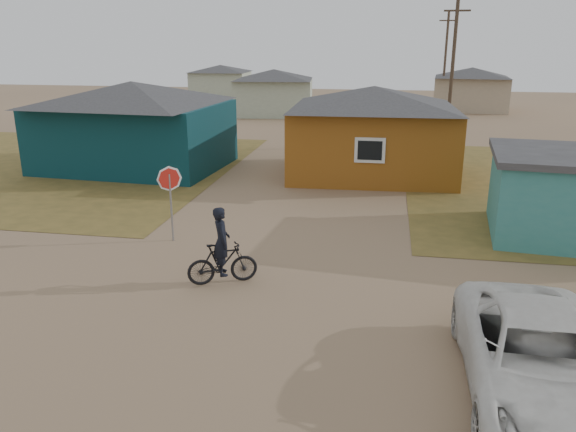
# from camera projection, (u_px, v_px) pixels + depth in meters

# --- Properties ---
(ground) EXTENTS (120.00, 120.00, 0.00)m
(ground) POSITION_uv_depth(u_px,v_px,m) (237.00, 309.00, 12.62)
(ground) COLOR #927254
(grass_nw) EXTENTS (20.00, 18.00, 0.00)m
(grass_nw) POSITION_uv_depth(u_px,v_px,m) (27.00, 165.00, 27.16)
(grass_nw) COLOR olive
(grass_nw) RESTS_ON ground
(house_teal) EXTENTS (8.93, 7.08, 4.00)m
(house_teal) POSITION_uv_depth(u_px,v_px,m) (134.00, 124.00, 26.11)
(house_teal) COLOR #092D34
(house_teal) RESTS_ON ground
(house_yellow) EXTENTS (7.72, 6.76, 3.90)m
(house_yellow) POSITION_uv_depth(u_px,v_px,m) (373.00, 130.00, 24.76)
(house_yellow) COLOR #8E5115
(house_yellow) RESTS_ON ground
(house_pale_west) EXTENTS (7.04, 6.15, 3.60)m
(house_pale_west) POSITION_uv_depth(u_px,v_px,m) (274.00, 91.00, 45.01)
(house_pale_west) COLOR #AEBAA0
(house_pale_west) RESTS_ON ground
(house_beige_east) EXTENTS (6.95, 6.05, 3.60)m
(house_beige_east) POSITION_uv_depth(u_px,v_px,m) (471.00, 88.00, 47.99)
(house_beige_east) COLOR tan
(house_beige_east) RESTS_ON ground
(house_pale_north) EXTENTS (6.28, 5.81, 3.40)m
(house_pale_north) POSITION_uv_depth(u_px,v_px,m) (221.00, 81.00, 57.65)
(house_pale_north) COLOR #AEBAA0
(house_pale_north) RESTS_ON ground
(utility_pole_near) EXTENTS (1.40, 0.20, 8.00)m
(utility_pole_near) POSITION_uv_depth(u_px,v_px,m) (452.00, 71.00, 30.97)
(utility_pole_near) COLOR #48382B
(utility_pole_near) RESTS_ON ground
(utility_pole_far) EXTENTS (1.40, 0.20, 8.00)m
(utility_pole_far) POSITION_uv_depth(u_px,v_px,m) (445.00, 61.00, 45.84)
(utility_pole_far) COLOR #48382B
(utility_pole_far) RESTS_ON ground
(stop_sign) EXTENTS (0.73, 0.23, 2.29)m
(stop_sign) POSITION_uv_depth(u_px,v_px,m) (170.00, 186.00, 16.43)
(stop_sign) COLOR gray
(stop_sign) RESTS_ON ground
(cyclist) EXTENTS (1.79, 1.17, 1.97)m
(cyclist) POSITION_uv_depth(u_px,v_px,m) (222.00, 256.00, 13.76)
(cyclist) COLOR black
(cyclist) RESTS_ON ground
(vehicle) EXTENTS (2.46, 5.27, 1.46)m
(vehicle) POSITION_uv_depth(u_px,v_px,m) (541.00, 360.00, 9.27)
(vehicle) COLOR white
(vehicle) RESTS_ON ground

